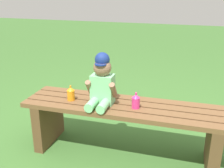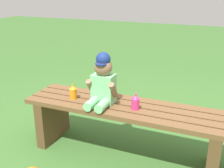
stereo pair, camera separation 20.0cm
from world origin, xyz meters
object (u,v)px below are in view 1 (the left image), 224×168
(child_figure, at_px, (102,82))
(park_bench, at_px, (124,121))
(sippy_cup_left, at_px, (71,93))
(sippy_cup_right, at_px, (136,101))

(child_figure, bearing_deg, park_bench, 9.40)
(child_figure, bearing_deg, sippy_cup_left, -179.56)
(park_bench, height_order, child_figure, child_figure)
(sippy_cup_right, bearing_deg, park_bench, 161.60)
(park_bench, relative_size, sippy_cup_right, 12.82)
(park_bench, relative_size, child_figure, 3.93)
(child_figure, distance_m, sippy_cup_right, 0.29)
(sippy_cup_left, bearing_deg, park_bench, 4.05)
(park_bench, distance_m, sippy_cup_right, 0.22)
(sippy_cup_left, height_order, sippy_cup_right, same)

